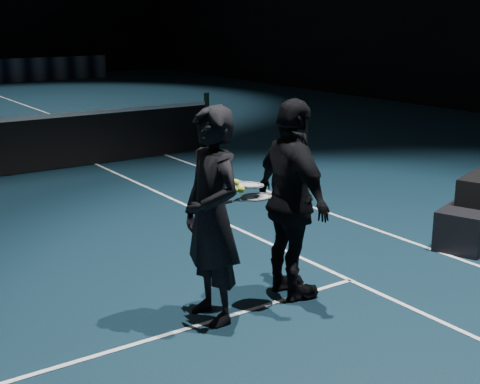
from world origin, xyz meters
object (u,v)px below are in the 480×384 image
object	(u,v)px
player_bench	(477,219)
player_b	(292,201)
racket_lower	(256,197)
tennis_balls	(237,187)
racket_bag	(480,188)
player_a	(212,216)
racket_upper	(249,185)

from	to	relation	value
player_bench	player_b	world-z (taller)	player_b
racket_lower	tennis_balls	size ratio (longest dim) A/B	5.67
racket_bag	tennis_balls	size ratio (longest dim) A/B	6.31
player_a	racket_lower	xyz separation A→B (m)	(0.45, -0.00, 0.10)
racket_bag	player_b	world-z (taller)	player_b
racket_lower	racket_upper	world-z (taller)	racket_upper
player_a	tennis_balls	xyz separation A→B (m)	(0.26, 0.00, 0.21)
racket_upper	tennis_balls	world-z (taller)	tennis_balls
player_a	racket_upper	world-z (taller)	player_a
player_bench	racket_upper	world-z (taller)	racket_upper
player_bench	player_a	bearing A→B (deg)	161.46
player_bench	tennis_balls	world-z (taller)	tennis_balls
player_b	racket_lower	world-z (taller)	player_b
tennis_balls	racket_upper	bearing A→B (deg)	13.10
player_bench	racket_bag	xyz separation A→B (m)	(0.00, 0.00, 0.38)
player_bench	racket_upper	xyz separation A→B (m)	(-3.29, -0.03, 0.90)
racket_bag	player_a	xyz separation A→B (m)	(-3.69, -0.06, 0.32)
player_bench	player_b	xyz separation A→B (m)	(-2.84, -0.07, 0.70)
player_bench	racket_bag	size ratio (longest dim) A/B	2.00
player_b	racket_upper	bearing A→B (deg)	91.69
racket_bag	tennis_balls	bearing A→B (deg)	161.49
player_a	racket_lower	size ratio (longest dim) A/B	2.71
racket_upper	tennis_balls	bearing A→B (deg)	-170.43
racket_lower	tennis_balls	xyz separation A→B (m)	(-0.19, 0.01, 0.11)
player_a	racket_upper	xyz separation A→B (m)	(0.40, 0.04, 0.20)
player_b	racket_bag	bearing A→B (deg)	-81.37
player_a	racket_upper	distance (m)	0.45
racket_lower	racket_upper	distance (m)	0.12
racket_bag	tennis_balls	distance (m)	3.47
player_b	tennis_balls	bearing A→B (deg)	96.29
racket_lower	racket_upper	bearing A→B (deg)	141.34
racket_lower	tennis_balls	bearing A→B (deg)	178.53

